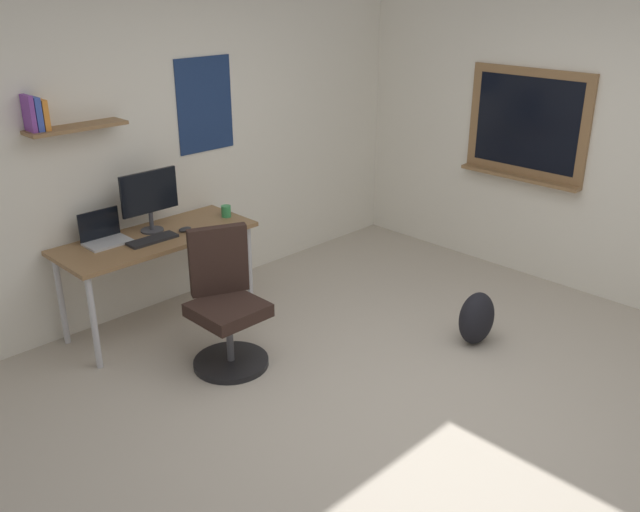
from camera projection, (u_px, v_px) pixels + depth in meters
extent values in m
plane|color=#ADA393|center=(411.00, 410.00, 4.22)|extent=(5.20, 5.20, 0.00)
cube|color=silver|center=(173.00, 141.00, 5.32)|extent=(5.00, 0.10, 2.60)
cube|color=olive|center=(76.00, 127.00, 4.58)|extent=(0.68, 0.20, 0.02)
cube|color=navy|center=(205.00, 105.00, 5.38)|extent=(0.52, 0.01, 0.74)
cube|color=#7A3D99|center=(29.00, 113.00, 4.36)|extent=(0.03, 0.14, 0.23)
cube|color=#3851B2|center=(35.00, 114.00, 4.39)|extent=(0.04, 0.14, 0.22)
cube|color=orange|center=(42.00, 115.00, 4.42)|extent=(0.04, 0.14, 0.20)
cube|color=silver|center=(614.00, 141.00, 5.31)|extent=(0.10, 5.00, 2.60)
cube|color=olive|center=(527.00, 123.00, 5.72)|extent=(0.04, 1.10, 0.90)
cube|color=black|center=(526.00, 123.00, 5.71)|extent=(0.01, 0.94, 0.76)
cube|color=olive|center=(518.00, 177.00, 5.87)|extent=(0.12, 1.10, 0.03)
cube|color=olive|center=(156.00, 238.00, 5.00)|extent=(1.46, 0.60, 0.03)
cylinder|color=#B7B7BC|center=(94.00, 323.00, 4.55)|extent=(0.04, 0.04, 0.69)
cylinder|color=#B7B7BC|center=(249.00, 267.00, 5.42)|extent=(0.04, 0.04, 0.69)
cylinder|color=#B7B7BC|center=(61.00, 300.00, 4.86)|extent=(0.04, 0.04, 0.69)
cylinder|color=#B7B7BC|center=(213.00, 250.00, 5.74)|extent=(0.04, 0.04, 0.69)
cylinder|color=black|center=(231.00, 362.00, 4.70)|extent=(0.52, 0.52, 0.04)
cylinder|color=#4C4C51|center=(230.00, 338.00, 4.63)|extent=(0.05, 0.05, 0.34)
cube|color=black|center=(228.00, 310.00, 4.55)|extent=(0.44, 0.44, 0.09)
cube|color=black|center=(218.00, 260.00, 4.61)|extent=(0.40, 0.22, 0.48)
cube|color=#ADAFB5|center=(108.00, 242.00, 4.85)|extent=(0.31, 0.21, 0.02)
cube|color=black|center=(99.00, 224.00, 4.87)|extent=(0.31, 0.01, 0.21)
cylinder|color=#38383D|center=(152.00, 230.00, 5.09)|extent=(0.17, 0.17, 0.01)
cylinder|color=#38383D|center=(151.00, 221.00, 5.06)|extent=(0.03, 0.03, 0.14)
cube|color=black|center=(149.00, 192.00, 4.97)|extent=(0.46, 0.02, 0.31)
cube|color=black|center=(153.00, 240.00, 4.90)|extent=(0.37, 0.13, 0.02)
ellipsoid|color=#262628|center=(185.00, 229.00, 5.08)|extent=(0.10, 0.06, 0.03)
cylinder|color=#338C4C|center=(226.00, 211.00, 5.38)|extent=(0.08, 0.08, 0.09)
ellipsoid|color=black|center=(477.00, 318.00, 4.92)|extent=(0.32, 0.22, 0.40)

